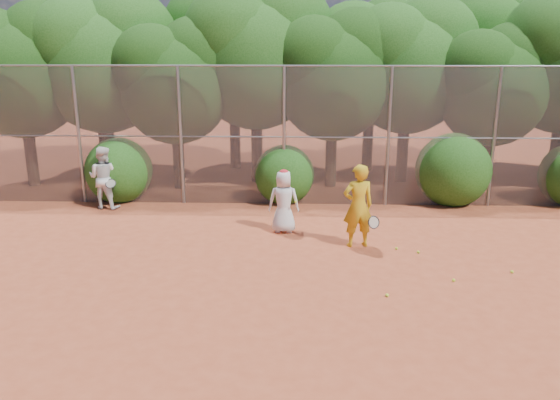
{
  "coord_description": "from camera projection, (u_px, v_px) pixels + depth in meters",
  "views": [
    {
      "loc": [
        -0.6,
        -9.62,
        4.53
      ],
      "look_at": [
        -1.0,
        2.5,
        1.1
      ],
      "focal_mm": 35.0,
      "sensor_mm": 36.0,
      "label": 1
    }
  ],
  "objects": [
    {
      "name": "ball_1",
      "position": [
        397.0,
        248.0,
        12.57
      ],
      "size": [
        0.07,
        0.07,
        0.07
      ],
      "primitive_type": "sphere",
      "color": "#BFDD28",
      "rests_on": "ground"
    },
    {
      "name": "tree_10",
      "position": [
        235.0,
        43.0,
        19.92
      ],
      "size": [
        5.15,
        4.48,
        7.06
      ],
      "color": "black",
      "rests_on": "ground"
    },
    {
      "name": "bush_2",
      "position": [
        453.0,
        167.0,
        16.1
      ],
      "size": [
        2.2,
        2.2,
        2.2
      ],
      "primitive_type": "sphere",
      "color": "#1A4812",
      "rests_on": "ground"
    },
    {
      "name": "tree_3",
      "position": [
        258.0,
        50.0,
        17.83
      ],
      "size": [
        4.89,
        4.26,
        6.7
      ],
      "color": "black",
      "rests_on": "ground"
    },
    {
      "name": "ball_2",
      "position": [
        454.0,
        280.0,
        10.86
      ],
      "size": [
        0.07,
        0.07,
        0.07
      ],
      "primitive_type": "sphere",
      "color": "#BFDD28",
      "rests_on": "ground"
    },
    {
      "name": "ball_0",
      "position": [
        418.0,
        252.0,
        12.34
      ],
      "size": [
        0.07,
        0.07,
        0.07
      ],
      "primitive_type": "sphere",
      "color": "#BFDD28",
      "rests_on": "ground"
    },
    {
      "name": "tree_9",
      "position": [
        98.0,
        51.0,
        19.96
      ],
      "size": [
        4.83,
        4.2,
        6.62
      ],
      "color": "black",
      "rests_on": "ground"
    },
    {
      "name": "ball_4",
      "position": [
        387.0,
        295.0,
        10.21
      ],
      "size": [
        0.07,
        0.07,
        0.07
      ],
      "primitive_type": "sphere",
      "color": "#BFDD28",
      "rests_on": "ground"
    },
    {
      "name": "tree_11",
      "position": [
        373.0,
        57.0,
        19.5
      ],
      "size": [
        4.64,
        4.03,
        6.35
      ],
      "color": "black",
      "rests_on": "ground"
    },
    {
      "name": "ball_3",
      "position": [
        512.0,
        272.0,
        11.27
      ],
      "size": [
        0.07,
        0.07,
        0.07
      ],
      "primitive_type": "sphere",
      "color": "#BFDD28",
      "rests_on": "ground"
    },
    {
      "name": "player_yellow",
      "position": [
        358.0,
        206.0,
        12.56
      ],
      "size": [
        0.91,
        0.62,
        1.96
      ],
      "rotation": [
        0.0,
        0.0,
        3.35
      ],
      "color": "gold",
      "rests_on": "ground"
    },
    {
      "name": "ground",
      "position": [
        328.0,
        291.0,
        10.46
      ],
      "size": [
        80.0,
        80.0,
        0.0
      ],
      "primitive_type": "plane",
      "color": "#9B3E23",
      "rests_on": "ground"
    },
    {
      "name": "tree_5",
      "position": [
        410.0,
        61.0,
        17.96
      ],
      "size": [
        4.51,
        3.92,
        6.17
      ],
      "color": "black",
      "rests_on": "ground"
    },
    {
      "name": "tree_1",
      "position": [
        104.0,
        58.0,
        17.77
      ],
      "size": [
        4.64,
        4.03,
        6.35
      ],
      "color": "black",
      "rests_on": "ground"
    },
    {
      "name": "tree_12",
      "position": [
        495.0,
        47.0,
        19.84
      ],
      "size": [
        5.02,
        4.37,
        6.88
      ],
      "color": "black",
      "rests_on": "ground"
    },
    {
      "name": "bush_0",
      "position": [
        119.0,
        167.0,
        16.44
      ],
      "size": [
        2.0,
        2.0,
        2.0
      ],
      "primitive_type": "sphere",
      "color": "#1A4812",
      "rests_on": "ground"
    },
    {
      "name": "tree_4",
      "position": [
        335.0,
        71.0,
        17.35
      ],
      "size": [
        4.19,
        3.64,
        5.73
      ],
      "color": "black",
      "rests_on": "ground"
    },
    {
      "name": "tree_6",
      "position": [
        495.0,
        81.0,
        17.07
      ],
      "size": [
        3.86,
        3.36,
        5.29
      ],
      "color": "black",
      "rests_on": "ground"
    },
    {
      "name": "tree_2",
      "position": [
        176.0,
        77.0,
        17.17
      ],
      "size": [
        3.99,
        3.47,
        5.47
      ],
      "color": "black",
      "rests_on": "ground"
    },
    {
      "name": "player_teen",
      "position": [
        284.0,
        201.0,
        13.59
      ],
      "size": [
        0.78,
        0.51,
        1.61
      ],
      "rotation": [
        0.0,
        0.0,
        3.13
      ],
      "color": "silver",
      "rests_on": "ground"
    },
    {
      "name": "fence_back",
      "position": [
        315.0,
        135.0,
        15.68
      ],
      "size": [
        20.05,
        0.09,
        4.03
      ],
      "color": "gray",
      "rests_on": "ground"
    },
    {
      "name": "player_white",
      "position": [
        103.0,
        178.0,
        15.61
      ],
      "size": [
        0.97,
        0.82,
        1.8
      ],
      "rotation": [
        0.0,
        0.0,
        2.99
      ],
      "color": "silver",
      "rests_on": "ground"
    },
    {
      "name": "bush_1",
      "position": [
        284.0,
        172.0,
        16.31
      ],
      "size": [
        1.8,
        1.8,
        1.8
      ],
      "primitive_type": "sphere",
      "color": "#1A4812",
      "rests_on": "ground"
    },
    {
      "name": "tree_0",
      "position": [
        22.0,
        65.0,
        17.43
      ],
      "size": [
        4.38,
        3.81,
        6.0
      ],
      "color": "black",
      "rests_on": "ground"
    }
  ]
}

